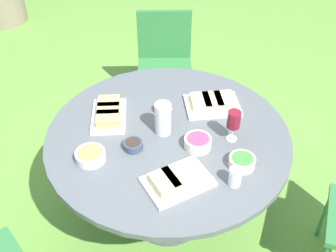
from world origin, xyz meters
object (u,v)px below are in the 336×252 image
dining_table (168,146)px  wine_glass (234,120)px  chair_far_back (165,58)px  water_pitcher (163,119)px

dining_table → wine_glass: wine_glass is taller
wine_glass → dining_table: bearing=178.8°
chair_far_back → wine_glass: wine_glass is taller
water_pitcher → dining_table: bearing=-28.3°
water_pitcher → wine_glass: water_pitcher is taller
water_pitcher → wine_glass: size_ratio=1.02×
wine_glass → water_pitcher: bearing=176.5°
chair_far_back → wine_glass: bearing=-67.3°
dining_table → water_pitcher: size_ratio=7.09×
dining_table → chair_far_back: chair_far_back is taller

